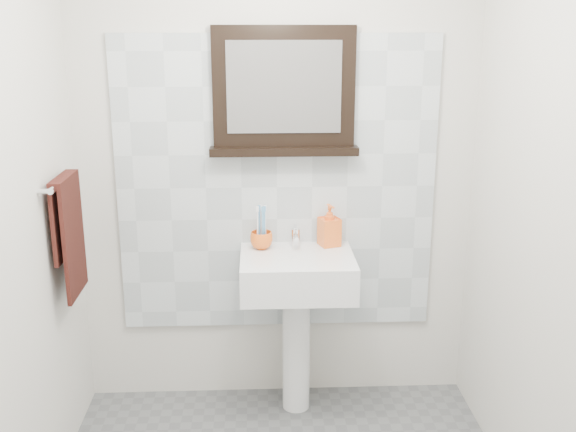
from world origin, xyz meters
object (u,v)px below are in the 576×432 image
object	(u,v)px
hand_towel	(69,227)
soap_dispenser	(329,225)
pedestal_sink	(297,290)
framed_mirror	(284,94)
toothbrush_cup	(261,240)

from	to	relation	value
hand_towel	soap_dispenser	bearing A→B (deg)	14.62
hand_towel	pedestal_sink	bearing A→B (deg)	9.56
pedestal_sink	framed_mirror	xyz separation A→B (m)	(-0.06, 0.19, 0.94)
hand_towel	toothbrush_cup	bearing A→B (deg)	17.93
pedestal_sink	toothbrush_cup	bearing A→B (deg)	148.71
soap_dispenser	framed_mirror	distance (m)	0.69
toothbrush_cup	pedestal_sink	bearing A→B (deg)	-31.29
framed_mirror	toothbrush_cup	bearing A→B (deg)	-144.74
soap_dispenser	hand_towel	size ratio (longest dim) A/B	0.39
toothbrush_cup	framed_mirror	bearing A→B (deg)	35.26
soap_dispenser	framed_mirror	xyz separation A→B (m)	(-0.23, 0.05, 0.65)
framed_mirror	hand_towel	world-z (taller)	framed_mirror
toothbrush_cup	hand_towel	distance (m)	0.92
framed_mirror	hand_towel	distance (m)	1.17
toothbrush_cup	hand_towel	bearing A→B (deg)	-162.07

